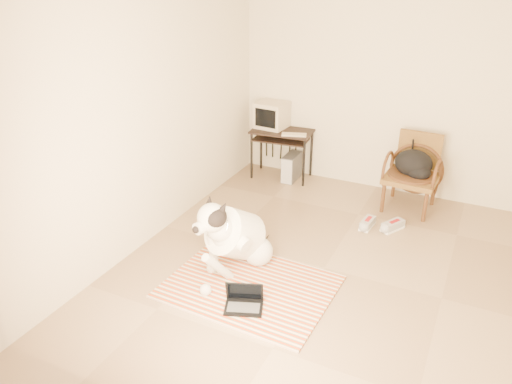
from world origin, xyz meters
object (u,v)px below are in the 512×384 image
Objects in this scene: dog at (235,236)px; computer_desk at (282,137)px; crt_monitor at (272,115)px; pc_tower at (292,167)px; backpack at (414,165)px; rattan_chair at (413,173)px; laptop at (244,301)px.

dog is 2.41m from computer_desk.
dog is at bearing -74.07° from crt_monitor.
pc_tower is (0.37, -0.10, -0.70)m from crt_monitor.
crt_monitor is 0.94× the size of backpack.
computer_desk is at bearing 175.54° from pc_tower.
computer_desk is at bearing 175.49° from rattan_chair.
crt_monitor is (-1.09, 3.00, 0.82)m from laptop.
backpack is (0.01, -0.03, 0.12)m from rattan_chair.
laptop is (0.39, -0.57, -0.28)m from dog.
dog is 1.42× the size of computer_desk.
backpack is (1.70, -0.17, 0.41)m from pc_tower.
laptop is at bearing -72.99° from computer_desk.
dog is 2.58m from backpack.
computer_desk is 0.45m from pc_tower.
computer_desk is 1.93× the size of backpack.
pc_tower is at bearing 174.39° from backpack.
crt_monitor is 1.06× the size of pc_tower.
rattan_chair reaches higher than backpack.
backpack reaches higher than computer_desk.
crt_monitor is 0.80m from pc_tower.
backpack is (1.88, -0.18, -0.01)m from computer_desk.
pc_tower is 1.76m from backpack.
crt_monitor reaches higher than rattan_chair.
computer_desk reaches higher than laptop.
pc_tower is 0.44× the size of rattan_chair.
pc_tower is at bearing -4.46° from computer_desk.
rattan_chair is (1.69, -0.13, 0.29)m from pc_tower.
rattan_chair is at bearing -4.51° from computer_desk.
dog reaches higher than backpack.
crt_monitor reaches higher than computer_desk.
computer_desk is 0.35m from crt_monitor.
dog is 2.73× the size of backpack.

